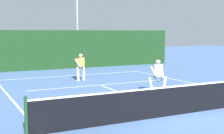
# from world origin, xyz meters

# --- Properties ---
(ground_plane) EXTENTS (80.00, 80.00, 0.00)m
(ground_plane) POSITION_xyz_m (0.00, 0.00, 0.00)
(ground_plane) COLOR #5073A9
(court_line_baseline_far) EXTENTS (9.35, 0.10, 0.01)m
(court_line_baseline_far) POSITION_xyz_m (0.00, 10.57, 0.00)
(court_line_baseline_far) COLOR white
(court_line_baseline_far) RESTS_ON ground_plane
(court_line_service) EXTENTS (7.62, 0.10, 0.01)m
(court_line_service) POSITION_xyz_m (0.00, 6.55, 0.00)
(court_line_service) COLOR white
(court_line_service) RESTS_ON ground_plane
(court_line_centre) EXTENTS (0.10, 6.40, 0.01)m
(court_line_centre) POSITION_xyz_m (0.00, 3.20, 0.00)
(court_line_centre) COLOR white
(court_line_centre) RESTS_ON ground_plane
(tennis_net) EXTENTS (10.25, 0.09, 1.08)m
(tennis_net) POSITION_xyz_m (0.00, 0.00, 0.51)
(tennis_net) COLOR #1E4723
(tennis_net) RESTS_ON ground_plane
(player_near) EXTENTS (0.95, 0.88, 1.54)m
(player_near) POSITION_xyz_m (1.31, 3.21, 0.84)
(player_near) COLOR silver
(player_near) RESTS_ON ground_plane
(player_far) EXTENTS (0.68, 0.89, 1.53)m
(player_far) POSITION_xyz_m (-0.34, 8.36, 0.83)
(player_far) COLOR silver
(player_far) RESTS_ON ground_plane
(tennis_ball) EXTENTS (0.07, 0.07, 0.07)m
(tennis_ball) POSITION_xyz_m (-0.99, 4.07, 0.03)
(tennis_ball) COLOR #D1E033
(tennis_ball) RESTS_ON ground_plane
(back_fence_windscreen) EXTENTS (19.52, 0.12, 2.87)m
(back_fence_windscreen) POSITION_xyz_m (0.00, 14.36, 1.44)
(back_fence_windscreen) COLOR #193C1A
(back_fence_windscreen) RESTS_ON ground_plane
(light_pole) EXTENTS (0.55, 0.44, 6.54)m
(light_pole) POSITION_xyz_m (2.01, 15.20, 4.08)
(light_pole) COLOR #9EA39E
(light_pole) RESTS_ON ground_plane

